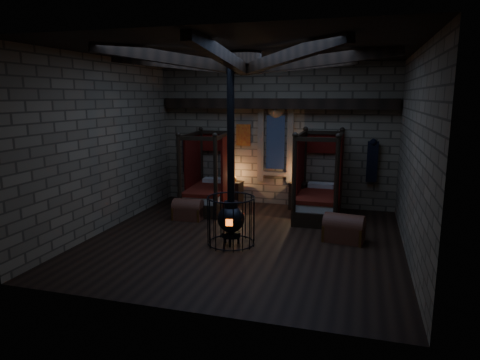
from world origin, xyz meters
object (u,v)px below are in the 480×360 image
(trunk_right, at_px, (344,229))
(trunk_left, at_px, (188,210))
(bed_left, at_px, (209,190))
(bed_right, at_px, (318,196))
(stove, at_px, (231,217))

(trunk_right, bearing_deg, trunk_left, 179.77)
(bed_left, height_order, trunk_left, bed_left)
(bed_right, height_order, trunk_right, bed_right)
(trunk_left, xyz_separation_m, trunk_right, (4.11, -0.67, 0.04))
(trunk_left, distance_m, stove, 2.36)
(bed_left, xyz_separation_m, trunk_left, (-0.14, -1.25, -0.30))
(trunk_right, bearing_deg, bed_left, 163.17)
(bed_left, distance_m, bed_right, 3.19)
(bed_left, bearing_deg, trunk_right, -29.92)
(bed_left, bearing_deg, stove, -65.27)
(bed_right, distance_m, stove, 3.27)
(stove, bearing_deg, bed_right, 51.06)
(trunk_left, bearing_deg, bed_right, 18.54)
(bed_left, height_order, bed_right, bed_right)
(bed_right, relative_size, trunk_right, 2.37)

